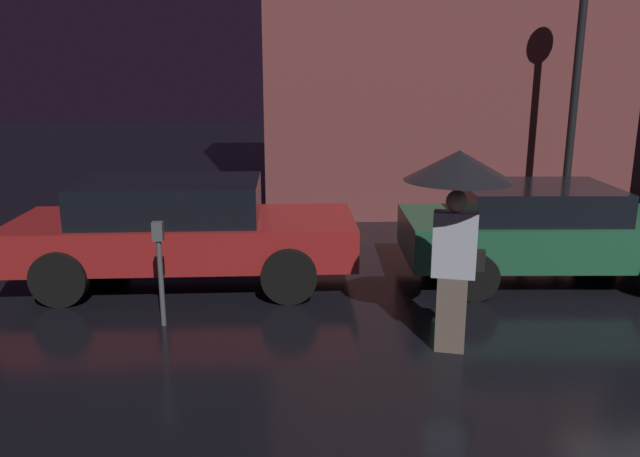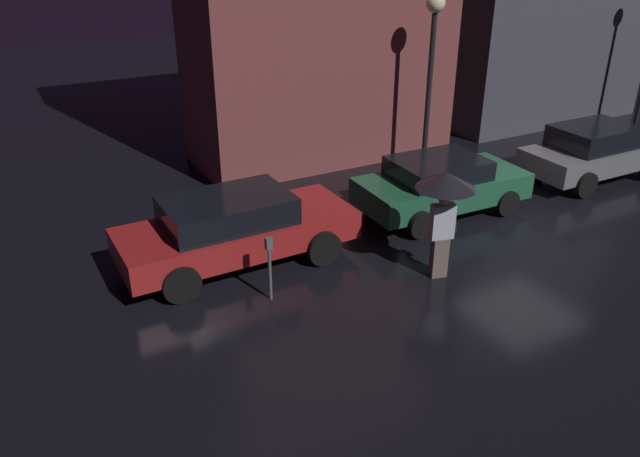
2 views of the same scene
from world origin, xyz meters
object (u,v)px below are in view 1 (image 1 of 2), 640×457
object	(u,v)px
parked_car_red	(182,229)
pedestrian_with_umbrella	(458,193)
parking_meter	(160,262)
street_lamp_near	(580,38)
parked_car_green	(542,229)

from	to	relation	value
parked_car_red	pedestrian_with_umbrella	bearing A→B (deg)	-36.90
parked_car_red	parking_meter	size ratio (longest dim) A/B	3.76
pedestrian_with_umbrella	street_lamp_near	size ratio (longest dim) A/B	0.46
parked_car_green	street_lamp_near	xyz separation A→B (m)	(1.34, 2.41, 2.75)
parking_meter	street_lamp_near	xyz separation A→B (m)	(6.42, 4.02, 2.69)
parked_car_green	pedestrian_with_umbrella	bearing A→B (deg)	-126.60
parked_car_red	parked_car_green	world-z (taller)	parked_car_red
pedestrian_with_umbrella	parking_meter	xyz separation A→B (m)	(-3.21, 0.76, -0.93)
parked_car_red	parking_meter	xyz separation A→B (m)	(0.04, -1.58, -0.00)
pedestrian_with_umbrella	parking_meter	distance (m)	3.43
parking_meter	street_lamp_near	world-z (taller)	street_lamp_near
parked_car_green	parked_car_red	bearing A→B (deg)	-178.00
street_lamp_near	parked_car_red	bearing A→B (deg)	-159.31
parked_car_red	pedestrian_with_umbrella	size ratio (longest dim) A/B	2.20
parked_car_red	parking_meter	bearing A→B (deg)	-89.74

